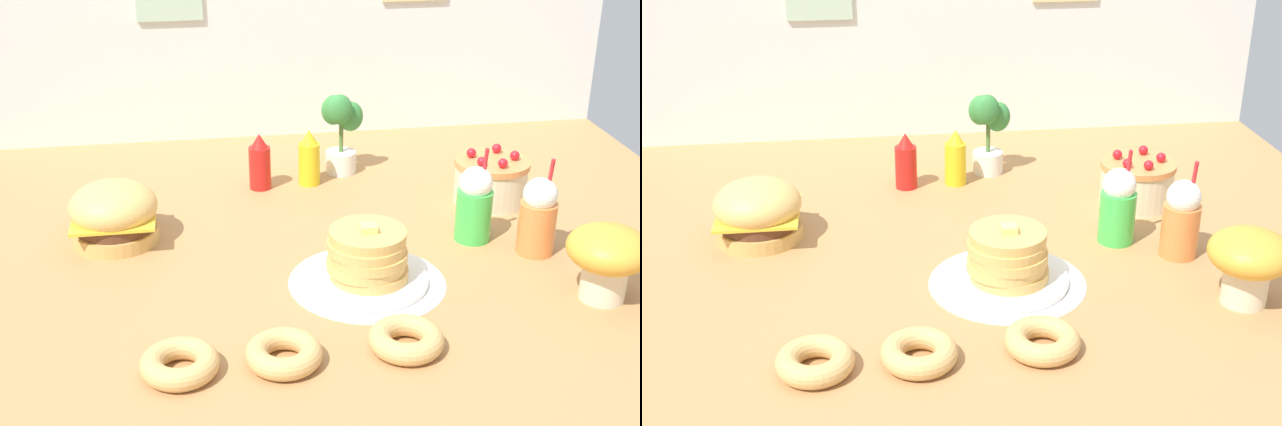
{
  "view_description": "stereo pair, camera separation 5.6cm",
  "coord_description": "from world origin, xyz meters",
  "views": [
    {
      "loc": [
        -0.36,
        -1.91,
        1.04
      ],
      "look_at": [
        -0.05,
        0.07,
        0.12
      ],
      "focal_mm": 47.58,
      "sensor_mm": 36.0,
      "label": 1
    },
    {
      "loc": [
        -0.3,
        -1.92,
        1.04
      ],
      "look_at": [
        -0.05,
        0.07,
        0.12
      ],
      "focal_mm": 47.58,
      "sensor_mm": 36.0,
      "label": 2
    }
  ],
  "objects": [
    {
      "name": "ground_plane",
      "position": [
        0.0,
        0.0,
        -0.01
      ],
      "size": [
        2.29,
        2.05,
        0.02
      ],
      "primitive_type": "cube",
      "color": "#B27F4C"
    },
    {
      "name": "mustard_bottle",
      "position": [
        -0.01,
        0.54,
        0.08
      ],
      "size": [
        0.07,
        0.07,
        0.18
      ],
      "color": "yellow",
      "rests_on": "ground_plane"
    },
    {
      "name": "back_wall",
      "position": [
        -0.0,
        1.02,
        0.47
      ],
      "size": [
        2.29,
        0.04,
        0.93
      ],
      "color": "silver",
      "rests_on": "ground_plane"
    },
    {
      "name": "burger",
      "position": [
        -0.58,
        0.22,
        0.08
      ],
      "size": [
        0.24,
        0.24,
        0.17
      ],
      "color": "#DBA859",
      "rests_on": "ground_plane"
    },
    {
      "name": "donut_vanilla",
      "position": [
        0.07,
        -0.41,
        0.03
      ],
      "size": [
        0.17,
        0.17,
        0.05
      ],
      "color": "tan",
      "rests_on": "ground_plane"
    },
    {
      "name": "donut_chocolate",
      "position": [
        -0.2,
        -0.42,
        0.03
      ],
      "size": [
        0.17,
        0.17,
        0.05
      ],
      "color": "tan",
      "rests_on": "ground_plane"
    },
    {
      "name": "cream_soda_cup",
      "position": [
        0.38,
        0.08,
        0.1
      ],
      "size": [
        0.1,
        0.1,
        0.27
      ],
      "color": "green",
      "rests_on": "ground_plane"
    },
    {
      "name": "ketchup_bottle",
      "position": [
        -0.16,
        0.53,
        0.08
      ],
      "size": [
        0.07,
        0.07,
        0.18
      ],
      "color": "red",
      "rests_on": "ground_plane"
    },
    {
      "name": "potted_plant",
      "position": [
        0.11,
        0.62,
        0.15
      ],
      "size": [
        0.13,
        0.11,
        0.27
      ],
      "color": "white",
      "rests_on": "ground_plane"
    },
    {
      "name": "orange_float_cup",
      "position": [
        0.52,
        -0.02,
        0.1
      ],
      "size": [
        0.1,
        0.1,
        0.27
      ],
      "color": "orange",
      "rests_on": "ground_plane"
    },
    {
      "name": "layer_cake",
      "position": [
        0.51,
        0.32,
        0.07
      ],
      "size": [
        0.22,
        0.22,
        0.16
      ],
      "color": "beige",
      "rests_on": "ground_plane"
    },
    {
      "name": "pancake_stack",
      "position": [
        0.04,
        -0.11,
        0.07
      ],
      "size": [
        0.3,
        0.3,
        0.16
      ],
      "color": "white",
      "rests_on": "doily_mat"
    },
    {
      "name": "mushroom_stool",
      "position": [
        0.59,
        -0.27,
        0.12
      ],
      "size": [
        0.2,
        0.2,
        0.19
      ],
      "color": "beige",
      "rests_on": "ground_plane"
    },
    {
      "name": "donut_pink_glaze",
      "position": [
        -0.42,
        -0.43,
        0.03
      ],
      "size": [
        0.17,
        0.17,
        0.05
      ],
      "color": "tan",
      "rests_on": "ground_plane"
    },
    {
      "name": "doily_mat",
      "position": [
        0.04,
        -0.11,
        0.0
      ],
      "size": [
        0.39,
        0.39,
        0.0
      ],
      "primitive_type": "cylinder",
      "color": "white",
      "rests_on": "ground_plane"
    }
  ]
}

